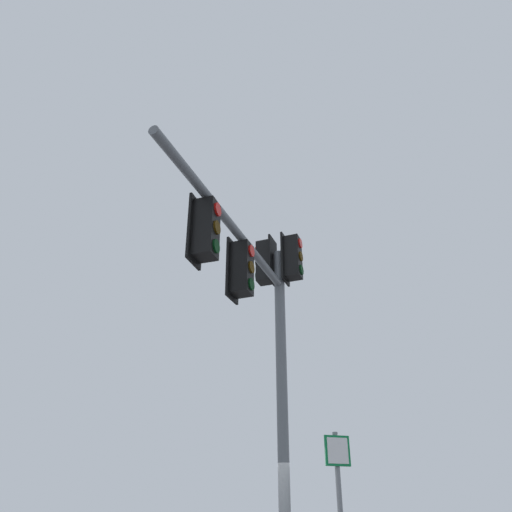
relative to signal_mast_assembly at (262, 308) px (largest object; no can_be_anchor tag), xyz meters
name	(u,v)px	position (x,y,z in m)	size (l,w,h in m)	color
signal_mast_assembly	(262,308)	(0.00, 0.00, 0.00)	(2.80, 4.62, 6.87)	slate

